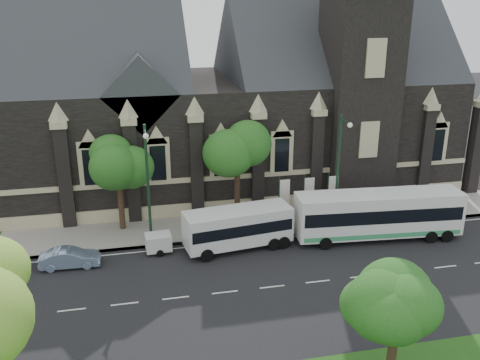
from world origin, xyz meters
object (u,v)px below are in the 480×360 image
object	(u,v)px
tour_coach	(379,214)
banner_flag_right	(331,192)
banner_flag_center	(307,194)
tree_walk_left	(120,158)
banner_flag_left	(283,196)
street_lamp_near	(339,167)
street_lamp_mid	(148,180)
tree_park_east	(400,296)
tree_walk_right	(239,150)
shuttle_bus	(238,226)
sedan	(70,258)
box_trailer	(158,242)

from	to	relation	value
tour_coach	banner_flag_right	bearing A→B (deg)	123.57
banner_flag_center	tour_coach	size ratio (longest dim) A/B	0.32
tree_walk_left	banner_flag_left	world-z (taller)	tree_walk_left
street_lamp_near	banner_flag_left	bearing A→B (deg)	152.82
street_lamp_mid	banner_flag_left	bearing A→B (deg)	10.50
tree_park_east	street_lamp_near	xyz separation A→B (m)	(3.82, 16.42, 0.49)
tree_walk_right	banner_flag_center	size ratio (longest dim) A/B	1.95
tree_park_east	street_lamp_mid	bearing A→B (deg)	121.79
shuttle_bus	street_lamp_near	bearing A→B (deg)	2.22
street_lamp_near	tour_coach	size ratio (longest dim) A/B	0.73
tree_park_east	tree_walk_right	bearing A→B (deg)	98.42
tree_walk_left	banner_flag_right	bearing A→B (deg)	-6.04
tree_walk_right	street_lamp_near	size ratio (longest dim) A/B	0.87
banner_flag_left	tour_coach	world-z (taller)	banner_flag_left
banner_flag_left	tree_walk_right	bearing A→B (deg)	150.90
tree_park_east	shuttle_bus	xyz separation A→B (m)	(-4.12, 15.01, -2.92)
banner_flag_right	street_lamp_near	bearing A→B (deg)	-98.56
banner_flag_left	shuttle_bus	bearing A→B (deg)	-141.94
tree_park_east	tree_walk_right	xyz separation A→B (m)	(-2.96, 20.04, 1.20)
tree_park_east	banner_flag_center	distance (m)	18.58
tree_walk_left	sedan	xyz separation A→B (m)	(-3.67, -5.36, -5.09)
box_trailer	tree_walk_left	bearing A→B (deg)	112.60
street_lamp_near	tree_walk_right	bearing A→B (deg)	151.94
street_lamp_near	box_trailer	size ratio (longest dim) A/B	3.47
street_lamp_near	banner_flag_center	size ratio (longest dim) A/B	2.25
tour_coach	sedan	world-z (taller)	tour_coach
street_lamp_mid	tour_coach	distance (m)	16.89
tree_park_east	banner_flag_left	bearing A→B (deg)	89.65
tree_walk_left	street_lamp_mid	bearing A→B (deg)	-63.53
street_lamp_mid	shuttle_bus	xyz separation A→B (m)	(6.05, -1.41, -3.42)
banner_flag_left	sedan	size ratio (longest dim) A/B	1.02
tour_coach	street_lamp_near	bearing A→B (deg)	145.13
street_lamp_near	shuttle_bus	xyz separation A→B (m)	(-7.95, -1.41, -3.42)
tree_park_east	tour_coach	size ratio (longest dim) A/B	0.51
tree_walk_left	banner_flag_center	distance (m)	14.58
banner_flag_left	banner_flag_center	world-z (taller)	same
street_lamp_mid	banner_flag_center	world-z (taller)	street_lamp_mid
banner_flag_center	banner_flag_left	bearing A→B (deg)	180.00
banner_flag_right	street_lamp_mid	bearing A→B (deg)	-172.40
street_lamp_mid	banner_flag_right	xyz separation A→B (m)	(14.29, 1.91, -2.73)
sedan	tour_coach	bearing A→B (deg)	-88.93
banner_flag_right	tree_walk_right	bearing A→B (deg)	166.40
banner_flag_center	tour_coach	xyz separation A→B (m)	(4.18, -3.94, -0.44)
street_lamp_near	sedan	xyz separation A→B (m)	(-19.47, -1.75, -4.47)
tree_park_east	banner_flag_right	bearing A→B (deg)	77.35
street_lamp_mid	tour_coach	size ratio (longest dim) A/B	0.73
banner_flag_center	sedan	xyz separation A→B (m)	(-17.75, -3.66, -1.74)
tree_walk_right	box_trailer	world-z (taller)	tree_walk_right
tree_walk_right	box_trailer	size ratio (longest dim) A/B	3.00
tree_park_east	street_lamp_near	world-z (taller)	street_lamp_near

